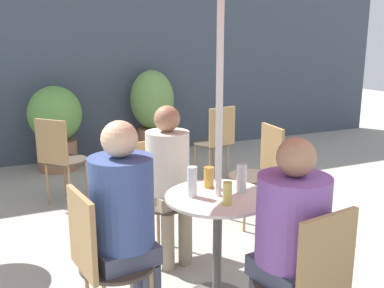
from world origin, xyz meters
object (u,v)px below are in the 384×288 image
(seated_person_2, at_px, (289,233))
(bistro_chair_0, at_px, (159,188))
(bistro_chair_1, at_px, (100,253))
(seated_person_1, at_px, (125,213))
(bistro_chair_5, at_px, (217,137))
(bistro_chair_3, at_px, (262,165))
(bistro_chair_6, at_px, (59,154))
(potted_plant_1, at_px, (152,108))
(cafe_table_near, at_px, (218,225))
(seated_person_0, at_px, (169,171))
(bistro_chair_2, at_px, (310,277))
(beer_glass_2, at_px, (227,193))
(beer_glass_0, at_px, (209,177))
(beer_glass_3, at_px, (242,178))
(beer_glass_1, at_px, (192,182))
(potted_plant_0, at_px, (56,123))

(seated_person_2, bearing_deg, bistro_chair_0, -90.00)
(bistro_chair_1, bearing_deg, seated_person_1, -90.00)
(bistro_chair_1, bearing_deg, bistro_chair_5, -47.57)
(bistro_chair_3, distance_m, bistro_chair_5, 1.25)
(bistro_chair_6, distance_m, potted_plant_1, 2.16)
(bistro_chair_6, relative_size, potted_plant_1, 0.74)
(cafe_table_near, relative_size, seated_person_0, 0.60)
(cafe_table_near, relative_size, potted_plant_1, 0.59)
(bistro_chair_5, bearing_deg, bistro_chair_2, 59.36)
(seated_person_2, relative_size, beer_glass_2, 8.79)
(bistro_chair_3, relative_size, seated_person_1, 0.72)
(bistro_chair_3, bearing_deg, beer_glass_0, -45.19)
(seated_person_1, distance_m, beer_glass_3, 0.81)
(bistro_chair_5, height_order, bistro_chair_6, same)
(beer_glass_1, height_order, potted_plant_0, potted_plant_0)
(beer_glass_2, height_order, potted_plant_0, potted_plant_0)
(bistro_chair_2, distance_m, potted_plant_0, 4.41)
(bistro_chair_0, height_order, beer_glass_0, bistro_chair_0)
(bistro_chair_6, bearing_deg, bistro_chair_1, 134.69)
(seated_person_1, xyz_separation_m, seated_person_2, (0.72, -0.55, -0.03))
(seated_person_0, xyz_separation_m, seated_person_1, (-0.55, -0.72, 0.03))
(seated_person_0, distance_m, beer_glass_1, 0.60)
(beer_glass_0, height_order, beer_glass_2, beer_glass_2)
(bistro_chair_2, distance_m, seated_person_1, 1.05)
(cafe_table_near, xyz_separation_m, seated_person_0, (-0.09, 0.64, 0.20))
(potted_plant_1, bearing_deg, beer_glass_0, -103.65)
(beer_glass_0, xyz_separation_m, beer_glass_2, (-0.04, -0.33, 0.00))
(potted_plant_1, bearing_deg, bistro_chair_2, -99.72)
(bistro_chair_3, relative_size, bistro_chair_6, 1.00)
(bistro_chair_5, relative_size, potted_plant_1, 0.74)
(potted_plant_1, bearing_deg, bistro_chair_5, -79.44)
(seated_person_1, bearing_deg, bistro_chair_0, -38.86)
(bistro_chair_5, height_order, seated_person_2, seated_person_2)
(bistro_chair_0, distance_m, beer_glass_3, 0.89)
(bistro_chair_0, relative_size, bistro_chair_2, 1.00)
(bistro_chair_3, xyz_separation_m, potted_plant_1, (-0.11, 2.73, 0.15))
(beer_glass_1, bearing_deg, bistro_chair_2, -72.56)
(cafe_table_near, relative_size, beer_glass_1, 3.82)
(seated_person_1, bearing_deg, bistro_chair_6, -6.86)
(bistro_chair_3, relative_size, beer_glass_2, 6.54)
(bistro_chair_3, xyz_separation_m, potted_plant_0, (-1.50, 2.59, 0.06))
(cafe_table_near, xyz_separation_m, bistro_chair_6, (-0.67, 2.22, 0.02))
(cafe_table_near, bearing_deg, beer_glass_2, -98.18)
(bistro_chair_1, xyz_separation_m, bistro_chair_2, (0.90, -0.69, 0.00))
(cafe_table_near, height_order, bistro_chair_5, bistro_chair_5)
(bistro_chair_0, height_order, beer_glass_1, beer_glass_1)
(cafe_table_near, bearing_deg, seated_person_0, 97.68)
(beer_glass_0, height_order, beer_glass_3, beer_glass_3)
(bistro_chair_5, bearing_deg, potted_plant_0, -50.49)
(beer_glass_1, bearing_deg, beer_glass_0, 32.98)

